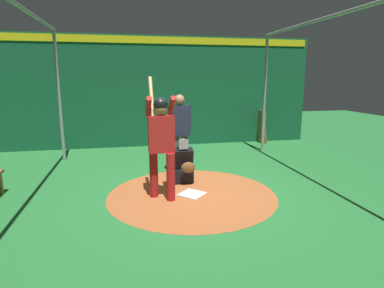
# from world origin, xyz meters

# --- Properties ---
(ground_plane) EXTENTS (25.43, 25.43, 0.00)m
(ground_plane) POSITION_xyz_m (0.00, 0.00, 0.00)
(ground_plane) COLOR #287A38
(dirt_circle) EXTENTS (3.07, 3.07, 0.01)m
(dirt_circle) POSITION_xyz_m (0.00, 0.00, 0.00)
(dirt_circle) COLOR #B76033
(dirt_circle) RESTS_ON ground
(home_plate) EXTENTS (0.59, 0.59, 0.01)m
(home_plate) POSITION_xyz_m (0.00, 0.00, 0.01)
(home_plate) COLOR white
(home_plate) RESTS_ON dirt_circle
(batter) EXTENTS (0.68, 0.49, 2.13)m
(batter) POSITION_xyz_m (0.06, -0.55, 1.09)
(batter) COLOR maroon
(batter) RESTS_ON ground
(catcher) EXTENTS (0.58, 0.40, 0.92)m
(catcher) POSITION_xyz_m (-0.74, -0.04, 0.36)
(catcher) COLOR black
(catcher) RESTS_ON ground
(umpire) EXTENTS (0.22, 0.49, 1.75)m
(umpire) POSITION_xyz_m (-1.37, 0.01, 0.99)
(umpire) COLOR #4C4C51
(umpire) RESTS_ON ground
(back_wall) EXTENTS (0.22, 9.43, 3.33)m
(back_wall) POSITION_xyz_m (-4.47, 0.00, 1.68)
(back_wall) COLOR #145133
(back_wall) RESTS_ON ground
(cage_frame) EXTENTS (6.30, 5.57, 3.27)m
(cage_frame) POSITION_xyz_m (0.00, 0.00, 2.30)
(cage_frame) COLOR gray
(cage_frame) RESTS_ON ground
(bat_rack) EXTENTS (0.70, 0.18, 1.05)m
(bat_rack) POSITION_xyz_m (-4.23, 3.18, 0.49)
(bat_rack) COLOR olive
(bat_rack) RESTS_ON ground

